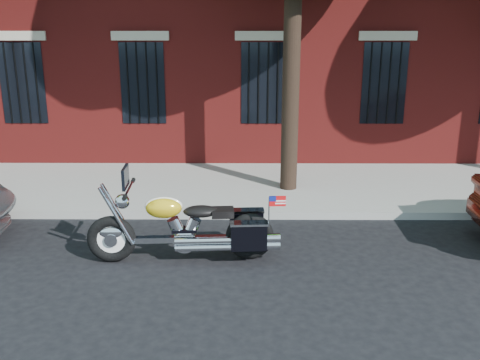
{
  "coord_description": "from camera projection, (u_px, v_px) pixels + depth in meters",
  "views": [
    {
      "loc": [
        -0.49,
        -8.35,
        3.61
      ],
      "look_at": [
        -0.55,
        0.8,
        0.94
      ],
      "focal_mm": 40.0,
      "sensor_mm": 36.0,
      "label": 1
    }
  ],
  "objects": [
    {
      "name": "curb",
      "position": [
        269.0,
        215.0,
        10.33
      ],
      "size": [
        40.0,
        0.16,
        0.15
      ],
      "primitive_type": "cube",
      "color": "gray",
      "rests_on": "ground"
    },
    {
      "name": "motorcycle",
      "position": [
        191.0,
        230.0,
        8.36
      ],
      "size": [
        3.08,
        0.95,
        1.54
      ],
      "rotation": [
        0.0,
        0.0,
        0.06
      ],
      "color": "black",
      "rests_on": "ground"
    },
    {
      "name": "sidewalk",
      "position": [
        265.0,
        186.0,
        12.13
      ],
      "size": [
        40.0,
        3.6,
        0.15
      ],
      "primitive_type": "cube",
      "color": "gray",
      "rests_on": "ground"
    },
    {
      "name": "ground",
      "position": [
        272.0,
        247.0,
        9.02
      ],
      "size": [
        120.0,
        120.0,
        0.0
      ],
      "primitive_type": "plane",
      "color": "black",
      "rests_on": "ground"
    }
  ]
}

